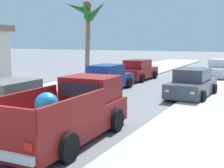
# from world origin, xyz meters

# --- Properties ---
(sidewalk_left) EXTENTS (4.98, 60.00, 0.12)m
(sidewalk_left) POSITION_xyz_m (-4.85, 12.00, 0.06)
(sidewalk_left) COLOR #B2AFA8
(sidewalk_left) RESTS_ON ground
(curb_left) EXTENTS (0.16, 60.00, 0.10)m
(curb_left) POSITION_xyz_m (-3.76, 12.00, 0.05)
(curb_left) COLOR silver
(curb_left) RESTS_ON ground
(curb_right) EXTENTS (0.16, 60.00, 0.10)m
(curb_right) POSITION_xyz_m (3.76, 12.00, 0.05)
(curb_right) COLOR silver
(curb_right) RESTS_ON ground
(pickup_truck) EXTENTS (2.31, 5.25, 1.80)m
(pickup_truck) POSITION_xyz_m (0.68, 3.46, 0.78)
(pickup_truck) COLOR maroon
(pickup_truck) RESTS_ON ground
(car_left_near) EXTENTS (2.09, 4.29, 1.54)m
(car_left_near) POSITION_xyz_m (2.80, 21.58, 0.71)
(car_left_near) COLOR silver
(car_left_near) RESTS_ON ground
(car_right_near) EXTENTS (2.16, 4.32, 1.54)m
(car_right_near) POSITION_xyz_m (-2.68, 12.43, 0.71)
(car_right_near) COLOR navy
(car_right_near) RESTS_ON ground
(car_left_mid) EXTENTS (2.13, 4.31, 1.54)m
(car_left_mid) POSITION_xyz_m (-2.74, 17.77, 0.71)
(car_left_mid) COLOR maroon
(car_left_mid) RESTS_ON ground
(car_right_mid) EXTENTS (2.14, 4.31, 1.54)m
(car_right_mid) POSITION_xyz_m (-2.49, 4.24, 0.71)
(car_right_mid) COLOR slate
(car_right_mid) RESTS_ON ground
(car_left_far) EXTENTS (2.21, 4.34, 1.54)m
(car_left_far) POSITION_xyz_m (2.57, 12.12, 0.71)
(car_left_far) COLOR #474C56
(car_left_far) RESTS_ON ground
(palm_tree_left_fore) EXTENTS (3.64, 3.57, 6.25)m
(palm_tree_left_fore) POSITION_xyz_m (-7.27, 17.98, 5.01)
(palm_tree_left_fore) COLOR brown
(palm_tree_left_fore) RESTS_ON ground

